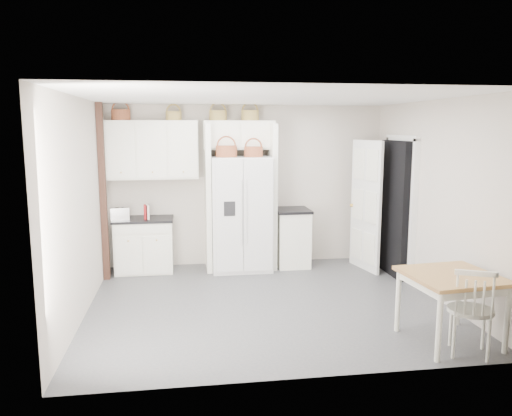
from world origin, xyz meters
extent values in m
plane|color=#555555|center=(0.00, 0.00, 0.00)|extent=(4.50, 4.50, 0.00)
plane|color=white|center=(0.00, 0.00, 2.60)|extent=(4.50, 4.50, 0.00)
plane|color=#BDB5AA|center=(0.00, 2.00, 1.30)|extent=(4.50, 0.00, 4.50)
plane|color=#BDB5AA|center=(-2.25, 0.00, 1.30)|extent=(0.00, 4.00, 4.00)
plane|color=#BDB5AA|center=(2.25, 0.00, 1.30)|extent=(0.00, 4.00, 4.00)
cube|color=silver|center=(-0.15, 1.63, 0.90)|extent=(0.93, 0.75, 1.80)
cube|color=white|center=(-1.67, 1.70, 0.41)|extent=(0.88, 0.55, 0.81)
cube|color=white|center=(0.70, 1.70, 0.45)|extent=(0.51, 0.61, 0.90)
cube|color=#9A683B|center=(1.70, -1.45, 0.37)|extent=(0.97, 0.97, 0.74)
cube|color=white|center=(1.75, -1.75, 0.46)|extent=(0.57, 0.55, 0.91)
cube|color=black|center=(-1.67, 1.70, 0.83)|extent=(0.91, 0.59, 0.04)
cube|color=black|center=(0.70, 1.70, 0.92)|extent=(0.55, 0.65, 0.04)
cube|color=silver|center=(-2.01, 1.61, 0.94)|extent=(0.29, 0.19, 0.19)
cube|color=maroon|center=(-1.63, 1.62, 0.96)|extent=(0.05, 0.15, 0.22)
cube|color=beige|center=(-1.59, 1.62, 0.96)|extent=(0.06, 0.15, 0.22)
cylinder|color=brown|center=(-1.96, 1.83, 2.43)|extent=(0.29, 0.29, 0.16)
cylinder|color=olive|center=(-1.16, 1.83, 2.42)|extent=(0.24, 0.24, 0.14)
cylinder|color=olive|center=(-0.48, 1.83, 2.43)|extent=(0.28, 0.28, 0.15)
cylinder|color=olive|center=(0.03, 1.83, 2.43)|extent=(0.28, 0.28, 0.16)
cylinder|color=brown|center=(-0.38, 1.53, 1.88)|extent=(0.32, 0.32, 0.17)
cylinder|color=brown|center=(0.04, 1.53, 1.87)|extent=(0.29, 0.29, 0.16)
cube|color=white|center=(-1.50, 1.83, 1.90)|extent=(1.40, 0.34, 0.90)
cube|color=white|center=(-0.15, 1.83, 2.12)|extent=(1.12, 0.34, 0.45)
cube|color=white|center=(-0.66, 1.70, 1.15)|extent=(0.08, 0.60, 2.30)
cube|color=white|center=(0.36, 1.70, 1.15)|extent=(0.08, 0.60, 2.30)
cube|color=#311B12|center=(-2.20, 1.35, 1.30)|extent=(0.09, 0.09, 2.60)
cube|color=black|center=(2.16, 1.00, 1.02)|extent=(0.18, 0.85, 2.05)
cube|color=white|center=(1.80, 1.33, 1.02)|extent=(0.21, 0.79, 2.05)
camera|label=1|loc=(-1.03, -6.09, 2.23)|focal=35.00mm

